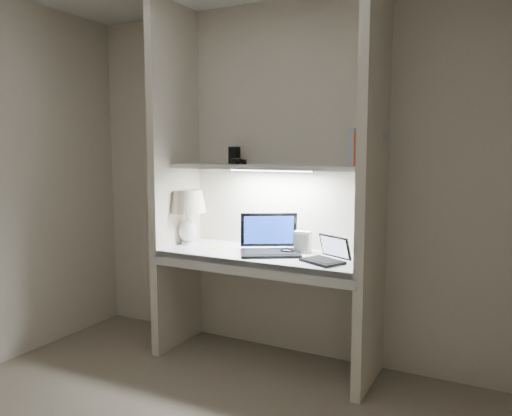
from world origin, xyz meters
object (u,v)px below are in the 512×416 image
Objects in this scene: laptop_main at (270,244)px; book_row at (367,148)px; table_lamp at (188,208)px; laptop_netbook at (327,256)px; speaker at (303,242)px.

book_row is (0.62, 0.14, 0.65)m from laptop_main.
table_lamp is 0.70m from laptop_main.
book_row reaches higher than laptop_main.
laptop_netbook is 0.73m from book_row.
speaker is at bearing 168.60° from laptop_netbook.
laptop_netbook is at bearing -4.53° from table_lamp.
table_lamp is 0.90m from speaker.
laptop_main is at bearing -159.04° from speaker.
speaker is at bearing -4.07° from laptop_main.
speaker is (-0.24, 0.19, 0.04)m from laptop_netbook.
table_lamp reaches higher than laptop_netbook.
laptop_main is 0.91m from book_row.
book_row is at bearing 1.14° from speaker.
speaker is 0.76m from book_row.
table_lamp is 2.72× the size of speaker.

